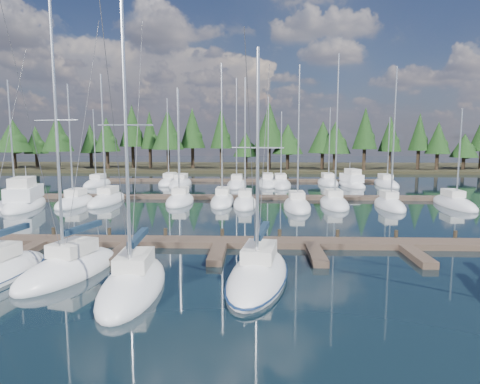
{
  "coord_description": "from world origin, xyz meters",
  "views": [
    {
      "loc": [
        2.35,
        -10.16,
        7.23
      ],
      "look_at": [
        1.13,
        22.0,
        3.11
      ],
      "focal_mm": 32.0,
      "sensor_mm": 36.0,
      "label": 1
    }
  ],
  "objects_px": {
    "motor_yacht_left": "(25,202)",
    "motor_yacht_right": "(351,183)",
    "main_dock": "(220,244)",
    "front_sailboat_3": "(133,284)",
    "front_sailboat_2": "(69,268)",
    "front_sailboat_4": "(258,274)"
  },
  "relations": [
    {
      "from": "front_sailboat_3",
      "to": "motor_yacht_right",
      "type": "xyz_separation_m",
      "value": [
        20.14,
        44.96,
        0.18
      ]
    },
    {
      "from": "main_dock",
      "to": "front_sailboat_2",
      "type": "distance_m",
      "value": 9.56
    },
    {
      "from": "main_dock",
      "to": "front_sailboat_4",
      "type": "xyz_separation_m",
      "value": [
        2.48,
        -6.35,
        0.07
      ]
    },
    {
      "from": "front_sailboat_3",
      "to": "motor_yacht_left",
      "type": "distance_m",
      "value": 30.17
    },
    {
      "from": "front_sailboat_4",
      "to": "front_sailboat_2",
      "type": "bearing_deg",
      "value": 177.0
    },
    {
      "from": "main_dock",
      "to": "front_sailboat_4",
      "type": "height_order",
      "value": "front_sailboat_4"
    },
    {
      "from": "front_sailboat_2",
      "to": "main_dock",
      "type": "bearing_deg",
      "value": 37.53
    },
    {
      "from": "front_sailboat_2",
      "to": "front_sailboat_4",
      "type": "distance_m",
      "value": 10.08
    },
    {
      "from": "main_dock",
      "to": "front_sailboat_2",
      "type": "xyz_separation_m",
      "value": [
        -7.58,
        -5.82,
        0.1
      ]
    },
    {
      "from": "front_sailboat_2",
      "to": "front_sailboat_4",
      "type": "bearing_deg",
      "value": -3.0
    },
    {
      "from": "front_sailboat_3",
      "to": "main_dock",
      "type": "bearing_deg",
      "value": 66.69
    },
    {
      "from": "front_sailboat_3",
      "to": "motor_yacht_right",
      "type": "height_order",
      "value": "front_sailboat_3"
    },
    {
      "from": "front_sailboat_4",
      "to": "motor_yacht_left",
      "type": "bearing_deg",
      "value": 137.7
    },
    {
      "from": "front_sailboat_2",
      "to": "motor_yacht_right",
      "type": "xyz_separation_m",
      "value": [
        24.24,
        42.69,
        0.17
      ]
    },
    {
      "from": "front_sailboat_4",
      "to": "motor_yacht_right",
      "type": "xyz_separation_m",
      "value": [
        14.17,
        43.22,
        0.2
      ]
    },
    {
      "from": "main_dock",
      "to": "front_sailboat_3",
      "type": "height_order",
      "value": "front_sailboat_3"
    },
    {
      "from": "front_sailboat_4",
      "to": "motor_yacht_left",
      "type": "height_order",
      "value": "front_sailboat_4"
    },
    {
      "from": "motor_yacht_left",
      "to": "motor_yacht_right",
      "type": "relative_size",
      "value": 1.23
    },
    {
      "from": "front_sailboat_2",
      "to": "motor_yacht_right",
      "type": "height_order",
      "value": "front_sailboat_2"
    },
    {
      "from": "front_sailboat_3",
      "to": "front_sailboat_4",
      "type": "xyz_separation_m",
      "value": [
        5.97,
        1.73,
        -0.02
      ]
    },
    {
      "from": "motor_yacht_left",
      "to": "motor_yacht_right",
      "type": "bearing_deg",
      "value": 28.64
    },
    {
      "from": "main_dock",
      "to": "front_sailboat_2",
      "type": "relative_size",
      "value": 3.0
    }
  ]
}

